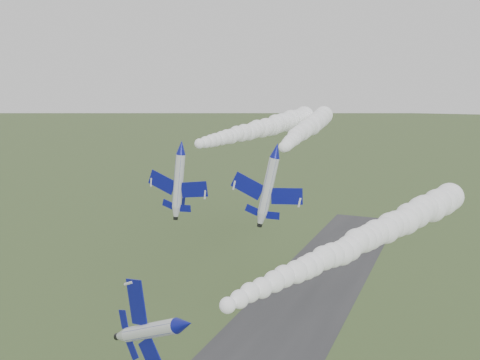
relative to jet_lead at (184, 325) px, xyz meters
The scene contains 6 objects.
jet_lead is the anchor object (origin of this frame).
smoke_trail_jet_lead 34.14m from the jet_lead, 68.70° to the left, with size 5.00×60.78×5.00m, color white, non-canonical shape.
jet_pair_left 41.12m from the jet_lead, 118.99° to the left, with size 11.39×13.74×3.45m.
smoke_trail_jet_pair_left 72.07m from the jet_lead, 104.03° to the left, with size 5.24×62.15×5.24m, color white, non-canonical shape.
jet_pair_right 37.24m from the jet_lead, 94.09° to the left, with size 11.47×13.88×3.96m.
smoke_trail_jet_pair_right 70.36m from the jet_lead, 95.76° to the left, with size 4.80×60.81×4.80m, color white, non-canonical shape.
Camera 1 is at (33.88, -53.29, 52.77)m, focal length 40.00 mm.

